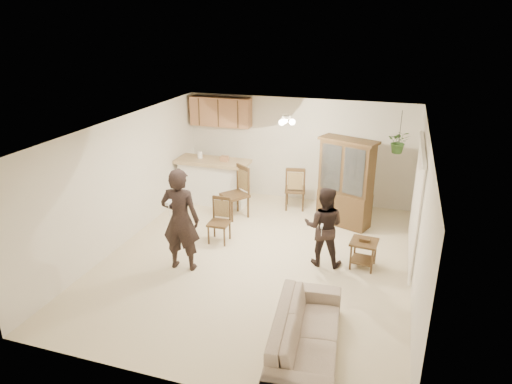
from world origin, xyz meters
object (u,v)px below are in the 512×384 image
(china_hutch, at_px, (346,183))
(chair_hutch_right, at_px, (295,196))
(child, at_px, (324,230))
(chair_hutch_left, at_px, (235,203))
(chair_bar, at_px, (219,230))
(side_table, at_px, (363,254))
(sofa, at_px, (306,331))
(adult, at_px, (181,222))

(china_hutch, height_order, chair_hutch_right, china_hutch)
(child, distance_m, china_hutch, 1.86)
(chair_hutch_right, bearing_deg, chair_hutch_left, 26.08)
(china_hutch, height_order, chair_bar, china_hutch)
(side_table, relative_size, chair_bar, 0.63)
(chair_hutch_left, bearing_deg, side_table, 11.94)
(china_hutch, bearing_deg, sofa, -68.64)
(china_hutch, xyz_separation_m, chair_hutch_right, (-1.21, 0.56, -0.65))
(chair_bar, height_order, chair_hutch_right, chair_hutch_right)
(side_table, height_order, chair_hutch_right, chair_hutch_right)
(sofa, height_order, child, child)
(china_hutch, distance_m, chair_bar, 2.86)
(china_hutch, bearing_deg, adult, -112.05)
(sofa, height_order, adult, adult)
(sofa, height_order, china_hutch, china_hutch)
(china_hutch, bearing_deg, chair_hutch_left, -151.55)
(adult, relative_size, chair_hutch_right, 1.70)
(chair_hutch_left, bearing_deg, china_hutch, 45.27)
(sofa, xyz_separation_m, chair_hutch_right, (-1.29, 4.87, -0.07))
(child, height_order, side_table, child)
(adult, distance_m, side_table, 3.32)
(sofa, bearing_deg, chair_hutch_right, 9.19)
(child, bearing_deg, chair_bar, -8.96)
(sofa, xyz_separation_m, child, (-0.21, 2.48, 0.31))
(chair_bar, bearing_deg, child, -8.25)
(sofa, relative_size, adult, 1.04)
(sofa, relative_size, chair_hutch_right, 1.77)
(chair_hutch_left, height_order, chair_hutch_right, chair_hutch_left)
(sofa, distance_m, chair_hutch_right, 5.04)
(china_hutch, height_order, side_table, china_hutch)
(child, xyz_separation_m, china_hutch, (0.14, 1.84, 0.27))
(child, relative_size, chair_hutch_right, 1.28)
(side_table, bearing_deg, chair_bar, 177.25)
(chair_bar, bearing_deg, chair_hutch_right, 62.06)
(chair_hutch_left, bearing_deg, chair_hutch_right, 74.40)
(adult, height_order, china_hutch, china_hutch)
(china_hutch, bearing_deg, chair_hutch_right, 175.72)
(chair_bar, distance_m, chair_hutch_left, 1.27)
(side_table, height_order, chair_hutch_left, chair_hutch_left)
(sofa, xyz_separation_m, side_table, (0.51, 2.58, -0.10))
(sofa, bearing_deg, china_hutch, -4.60)
(child, bearing_deg, side_table, -174.95)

